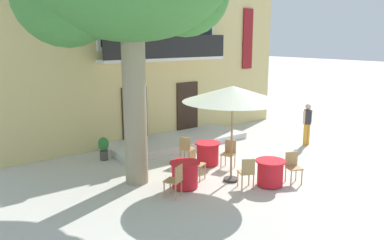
{
  "coord_description": "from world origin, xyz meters",
  "views": [
    {
      "loc": [
        -8.75,
        -8.29,
        4.19
      ],
      "look_at": [
        -0.59,
        2.4,
        1.3
      ],
      "focal_mm": 35.98,
      "sensor_mm": 36.0,
      "label": 1
    }
  ],
  "objects": [
    {
      "name": "ground_planter_left",
      "position": [
        -3.39,
        3.8,
        0.46
      ],
      "size": [
        0.37,
        0.37,
        0.81
      ],
      "color": "#47423D",
      "rests_on": "ground"
    },
    {
      "name": "cafe_chair_front_0",
      "position": [
        0.1,
        -1.56,
        0.53
      ],
      "size": [
        0.53,
        0.53,
        0.91
      ],
      "color": "tan",
      "rests_on": "ground"
    },
    {
      "name": "entrance_step_platform",
      "position": [
        -0.19,
        3.92,
        0.12
      ],
      "size": [
        5.71,
        2.15,
        0.25
      ],
      "primitive_type": "cube",
      "color": "silver",
      "rests_on": "ground"
    },
    {
      "name": "cafe_chair_middle_1",
      "position": [
        -3.28,
        -0.39,
        0.53
      ],
      "size": [
        0.54,
        0.54,
        0.91
      ],
      "color": "tan",
      "rests_on": "ground"
    },
    {
      "name": "cafe_table_middle",
      "position": [
        -2.65,
        0.03,
        0.39
      ],
      "size": [
        0.86,
        0.86,
        0.76
      ],
      "color": "red",
      "rests_on": "ground"
    },
    {
      "name": "pedestrian_near_entrance",
      "position": [
        3.83,
        0.7,
        0.94
      ],
      "size": [
        0.53,
        0.4,
        1.66
      ],
      "color": "gold",
      "rests_on": "ground"
    },
    {
      "name": "cafe_chair_middle_0",
      "position": [
        -1.99,
        0.4,
        0.53
      ],
      "size": [
        0.53,
        0.53,
        0.91
      ],
      "color": "tan",
      "rests_on": "ground"
    },
    {
      "name": "cafe_chair_near_tree_1",
      "position": [
        -0.47,
        0.56,
        0.53
      ],
      "size": [
        0.52,
        0.52,
        0.91
      ],
      "color": "tan",
      "rests_on": "ground"
    },
    {
      "name": "cafe_table_near_tree",
      "position": [
        -0.83,
        1.22,
        0.39
      ],
      "size": [
        0.86,
        0.86,
        0.76
      ],
      "color": "red",
      "rests_on": "ground"
    },
    {
      "name": "cafe_chair_near_tree_0",
      "position": [
        -1.28,
        1.83,
        0.53
      ],
      "size": [
        0.55,
        0.55,
        0.91
      ],
      "color": "tan",
      "rests_on": "ground"
    },
    {
      "name": "cafe_umbrella",
      "position": [
        -1.25,
        -0.37,
        2.61
      ],
      "size": [
        2.9,
        2.9,
        2.85
      ],
      "color": "#997A56",
      "rests_on": "ground"
    },
    {
      "name": "cafe_table_front",
      "position": [
        -0.61,
        -1.33,
        0.39
      ],
      "size": [
        0.86,
        0.86,
        0.76
      ],
      "color": "red",
      "rests_on": "ground"
    },
    {
      "name": "cafe_chair_front_1",
      "position": [
        -1.33,
        -1.1,
        0.53
      ],
      "size": [
        0.53,
        0.53,
        0.91
      ],
      "color": "tan",
      "rests_on": "ground"
    },
    {
      "name": "building_facade",
      "position": [
        -0.19,
        6.99,
        3.75
      ],
      "size": [
        13.0,
        5.09,
        7.5
      ],
      "color": "#DBC67F",
      "rests_on": "ground"
    },
    {
      "name": "ground_plane",
      "position": [
        0.0,
        0.0,
        0.0
      ],
      "size": [
        120.0,
        120.0,
        0.0
      ],
      "primitive_type": "plane",
      "color": "beige"
    }
  ]
}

